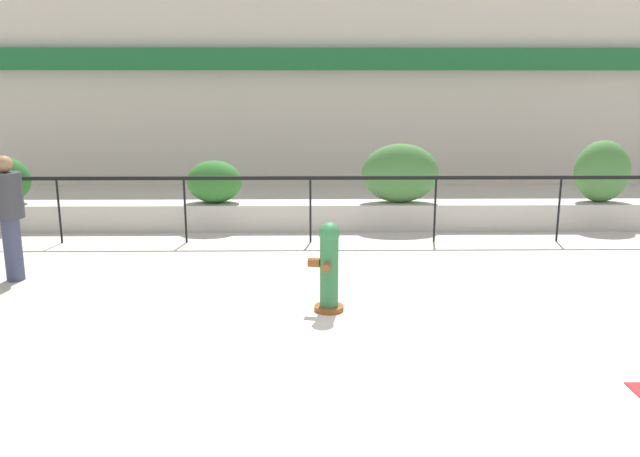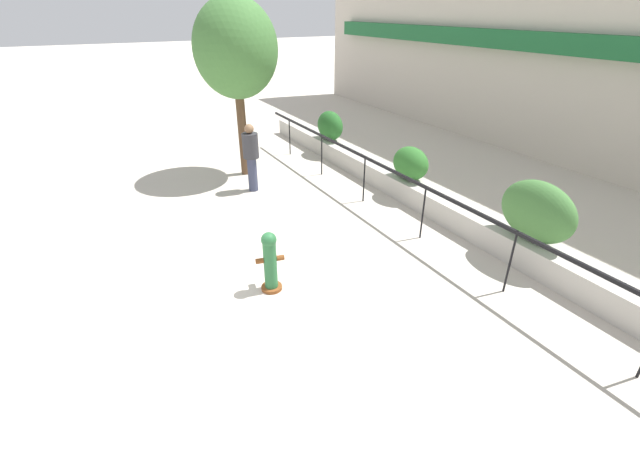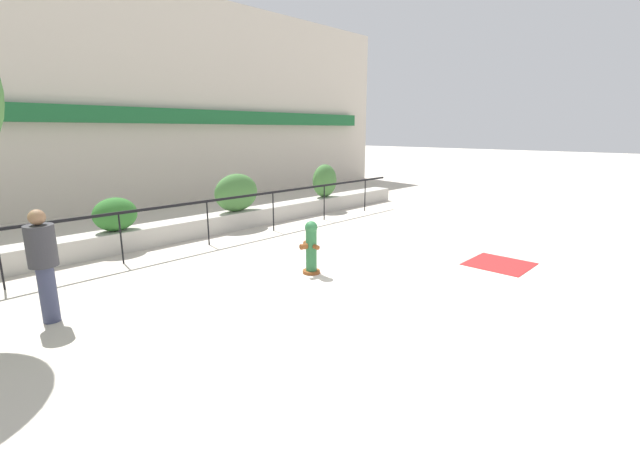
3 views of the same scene
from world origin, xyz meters
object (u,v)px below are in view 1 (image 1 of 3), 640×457
(hedge_bush_1, at_px, (214,182))
(hedge_bush_2, at_px, (400,173))
(hedge_bush_0, at_px, (1,180))
(fire_hydrant, at_px, (329,266))
(hedge_bush_3, at_px, (602,171))
(pedestrian, at_px, (9,210))

(hedge_bush_1, relative_size, hedge_bush_2, 0.71)
(hedge_bush_0, bearing_deg, fire_hydrant, -37.08)
(hedge_bush_0, distance_m, hedge_bush_3, 11.25)
(hedge_bush_0, relative_size, hedge_bush_1, 1.07)
(hedge_bush_3, height_order, pedestrian, pedestrian)
(pedestrian, bearing_deg, hedge_bush_3, 18.61)
(hedge_bush_1, relative_size, hedge_bush_3, 0.88)
(hedge_bush_1, height_order, fire_hydrant, hedge_bush_1)
(hedge_bush_2, bearing_deg, hedge_bush_1, 180.00)
(hedge_bush_1, height_order, hedge_bush_2, hedge_bush_2)
(hedge_bush_1, distance_m, fire_hydrant, 4.96)
(hedge_bush_2, relative_size, hedge_bush_3, 1.25)
(hedge_bush_3, relative_size, pedestrian, 0.67)
(hedge_bush_2, distance_m, pedestrian, 6.62)
(fire_hydrant, distance_m, pedestrian, 4.52)
(hedge_bush_2, relative_size, pedestrian, 0.84)
(fire_hydrant, height_order, pedestrian, pedestrian)
(hedge_bush_1, xyz_separation_m, fire_hydrant, (2.02, -4.52, -0.35))
(hedge_bush_3, xyz_separation_m, fire_hydrant, (-5.28, -4.52, -0.53))
(hedge_bush_0, xyz_separation_m, hedge_bush_3, (11.25, 0.00, 0.13))
(hedge_bush_2, bearing_deg, hedge_bush_3, 0.00)
(hedge_bush_2, bearing_deg, fire_hydrant, -107.97)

